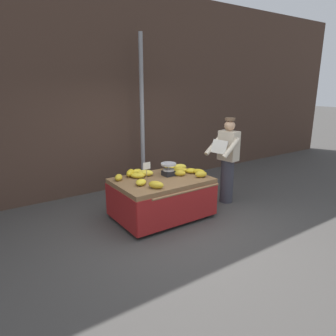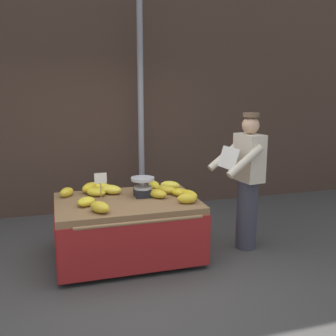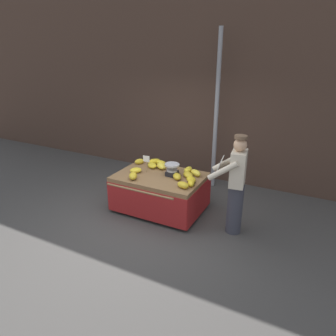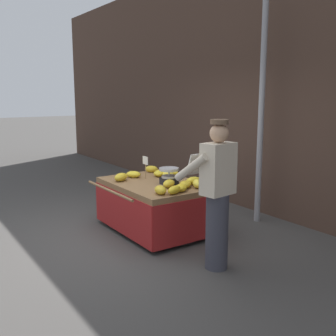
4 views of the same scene
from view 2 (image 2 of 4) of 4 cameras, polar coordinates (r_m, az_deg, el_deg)
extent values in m
plane|color=#423F3D|center=(4.28, -4.89, -16.54)|extent=(60.00, 60.00, 0.00)
cube|color=#473328|center=(6.48, -10.22, 12.89)|extent=(16.00, 0.24, 4.33)
cylinder|color=gray|center=(6.09, -3.97, 8.62)|extent=(0.09, 0.09, 3.38)
cube|color=olive|center=(4.64, -6.00, -5.09)|extent=(1.64, 1.13, 0.08)
cylinder|color=black|center=(4.70, -14.91, -9.94)|extent=(0.05, 0.64, 0.64)
cylinder|color=#B7B7BC|center=(4.70, -15.29, -9.96)|extent=(0.01, 0.12, 0.12)
cylinder|color=black|center=(4.94, 2.64, -8.44)|extent=(0.05, 0.64, 0.64)
cylinder|color=#B7B7BC|center=(4.95, 2.97, -8.41)|extent=(0.01, 0.12, 0.12)
cylinder|color=#4C4742|center=(5.21, -6.89, -7.38)|extent=(0.05, 0.05, 0.64)
cube|color=maroon|center=(4.24, -4.48, -11.57)|extent=(1.64, 0.02, 0.58)
cube|color=maroon|center=(5.28, -7.04, -6.79)|extent=(1.64, 0.02, 0.58)
cube|color=maroon|center=(4.69, -15.93, -9.64)|extent=(0.02, 1.13, 0.58)
cube|color=maroon|center=(4.95, 3.53, -8.00)|extent=(0.02, 1.13, 0.58)
cylinder|color=olive|center=(3.94, -4.02, -7.89)|extent=(1.31, 0.04, 0.04)
cube|color=black|center=(4.74, -3.67, -3.61)|extent=(0.20, 0.20, 0.09)
cylinder|color=#B7B7BC|center=(4.72, -3.69, -2.44)|extent=(0.02, 0.02, 0.11)
cylinder|color=#B7B7BC|center=(4.70, -3.70, -1.59)|extent=(0.28, 0.28, 0.03)
cylinder|color=#B7B7BC|center=(4.73, -3.68, -2.85)|extent=(0.21, 0.21, 0.03)
cylinder|color=#997A51|center=(4.57, -9.70, -3.53)|extent=(0.01, 0.01, 0.22)
cube|color=white|center=(4.52, -9.77, -1.46)|extent=(0.14, 0.01, 0.12)
ellipsoid|color=yellow|center=(5.04, -2.06, -2.52)|extent=(0.13, 0.25, 0.11)
ellipsoid|color=gold|center=(5.00, -11.24, -2.80)|extent=(0.28, 0.29, 0.12)
ellipsoid|color=gold|center=(4.21, -9.85, -5.61)|extent=(0.26, 0.30, 0.12)
ellipsoid|color=yellow|center=(5.02, 0.31, -2.55)|extent=(0.28, 0.24, 0.12)
ellipsoid|color=gold|center=(4.75, 1.76, -3.54)|extent=(0.27, 0.27, 0.09)
ellipsoid|color=gold|center=(4.88, -14.50, -3.42)|extent=(0.23, 0.24, 0.11)
ellipsoid|color=gold|center=(4.87, -0.33, -3.14)|extent=(0.31, 0.31, 0.10)
ellipsoid|color=yellow|center=(5.04, -9.67, -2.74)|extent=(0.22, 0.12, 0.11)
ellipsoid|color=yellow|center=(4.89, -8.30, -3.09)|extent=(0.32, 0.31, 0.11)
ellipsoid|color=gold|center=(4.46, 2.78, -4.45)|extent=(0.25, 0.19, 0.11)
ellipsoid|color=yellow|center=(4.83, -10.41, -3.45)|extent=(0.30, 0.29, 0.10)
ellipsoid|color=gold|center=(4.68, -1.55, -3.73)|extent=(0.27, 0.29, 0.10)
ellipsoid|color=gold|center=(4.64, 3.08, -3.87)|extent=(0.21, 0.28, 0.10)
ellipsoid|color=yellow|center=(4.46, -11.78, -4.79)|extent=(0.28, 0.28, 0.10)
cylinder|color=#383842|center=(5.08, 11.36, -6.64)|extent=(0.26, 0.26, 0.88)
cube|color=beige|center=(4.90, 11.71, 1.48)|extent=(0.28, 0.41, 0.58)
sphere|color=tan|center=(4.84, 11.91, 6.08)|extent=(0.21, 0.21, 0.21)
cylinder|color=brown|center=(4.83, 11.97, 7.55)|extent=(0.20, 0.20, 0.05)
cylinder|color=beige|center=(4.61, 11.12, 0.98)|extent=(0.49, 0.16, 0.37)
cylinder|color=beige|center=(4.95, 8.29, 1.83)|extent=(0.49, 0.16, 0.37)
cube|color=silver|center=(4.72, 8.78, 1.45)|extent=(0.14, 0.35, 0.25)
camera|label=1|loc=(2.09, -106.93, 4.92)|focal=32.89mm
camera|label=3|loc=(3.51, 82.79, 16.92)|focal=32.83mm
camera|label=4|loc=(5.76, 60.87, 5.46)|focal=43.14mm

